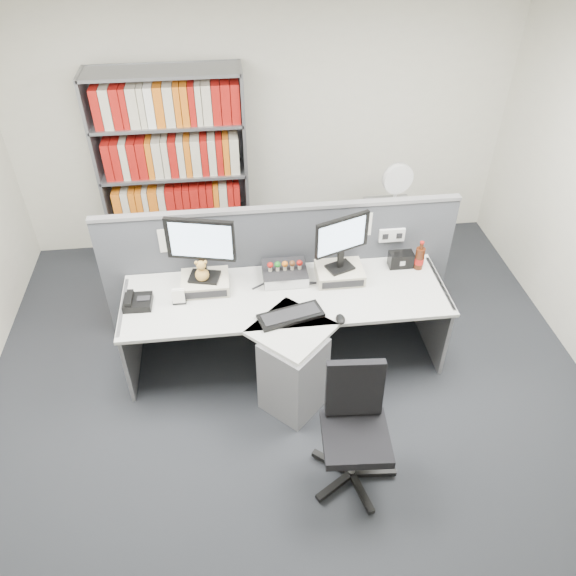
{
  "coord_description": "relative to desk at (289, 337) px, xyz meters",
  "views": [
    {
      "loc": [
        -0.39,
        -2.64,
        3.6
      ],
      "look_at": [
        0.0,
        0.65,
        0.92
      ],
      "focal_mm": 35.26,
      "sensor_mm": 36.0,
      "label": 1
    }
  ],
  "objects": [
    {
      "name": "desk_fan",
      "position": [
        1.2,
        1.4,
        0.56
      ],
      "size": [
        0.3,
        0.18,
        0.51
      ],
      "color": "white",
      "rests_on": "filing_cabinet"
    },
    {
      "name": "speaker",
      "position": [
        1.01,
        0.49,
        0.33
      ],
      "size": [
        0.2,
        0.11,
        0.13
      ],
      "primitive_type": "cube",
      "color": "black",
      "rests_on": "desk"
    },
    {
      "name": "monitor_left",
      "position": [
        -0.63,
        0.38,
        0.69
      ],
      "size": [
        0.53,
        0.22,
        0.54
      ],
      "color": "black",
      "rests_on": "monitor_riser_left"
    },
    {
      "name": "plush_toy",
      "position": [
        -0.65,
        0.36,
        0.45
      ],
      "size": [
        0.11,
        0.11,
        0.19
      ],
      "color": "gold",
      "rests_on": "monitor_riser_left"
    },
    {
      "name": "shelving_unit",
      "position": [
        -0.9,
        1.85,
        0.52
      ],
      "size": [
        1.41,
        0.4,
        2.0
      ],
      "color": "slate",
      "rests_on": "ground"
    },
    {
      "name": "monitor_riser_right",
      "position": [
        0.47,
        0.38,
        0.31
      ],
      "size": [
        0.38,
        0.31,
        0.1
      ],
      "color": "beige",
      "rests_on": "desk"
    },
    {
      "name": "monitor_right",
      "position": [
        0.47,
        0.38,
        0.65
      ],
      "size": [
        0.45,
        0.22,
        0.48
      ],
      "color": "black",
      "rests_on": "monitor_riser_right"
    },
    {
      "name": "mouse",
      "position": [
        0.38,
        -0.14,
        0.29
      ],
      "size": [
        0.07,
        0.11,
        0.04
      ],
      "primitive_type": "ellipsoid",
      "color": "black",
      "rests_on": "desk"
    },
    {
      "name": "office_chair",
      "position": [
        0.33,
        -0.93,
        0.04
      ],
      "size": [
        0.6,
        0.62,
        0.94
      ],
      "color": "silver",
      "rests_on": "ground"
    },
    {
      "name": "monitor_riser_left",
      "position": [
        -0.63,
        0.38,
        0.31
      ],
      "size": [
        0.38,
        0.31,
        0.1
      ],
      "color": "beige",
      "rests_on": "desk"
    },
    {
      "name": "keyboard",
      "position": [
        0.01,
        -0.05,
        0.28
      ],
      "size": [
        0.53,
        0.31,
        0.03
      ],
      "color": "black",
      "rests_on": "desk"
    },
    {
      "name": "desk_phone",
      "position": [
        -1.16,
        0.23,
        0.3
      ],
      "size": [
        0.22,
        0.2,
        0.09
      ],
      "color": "black",
      "rests_on": "desk"
    },
    {
      "name": "filing_cabinet",
      "position": [
        1.2,
        1.4,
        -0.11
      ],
      "size": [
        0.45,
        0.61,
        0.7
      ],
      "color": "slate",
      "rests_on": "ground"
    },
    {
      "name": "desktop_pc",
      "position": [
        0.02,
        0.44,
        0.31
      ],
      "size": [
        0.36,
        0.32,
        0.1
      ],
      "color": "black",
      "rests_on": "desk"
    },
    {
      "name": "partition",
      "position": [
        0.0,
        0.65,
        0.19
      ],
      "size": [
        3.0,
        0.08,
        1.27
      ],
      "color": "#45484F",
      "rests_on": "ground"
    },
    {
      "name": "desk_calendar",
      "position": [
        -0.84,
        0.22,
        0.32
      ],
      "size": [
        0.11,
        0.08,
        0.13
      ],
      "color": "black",
      "rests_on": "desk"
    },
    {
      "name": "room_shell",
      "position": [
        0.0,
        -0.6,
        1.33
      ],
      "size": [
        5.04,
        5.54,
        2.72
      ],
      "color": "silver",
      "rests_on": "ground"
    },
    {
      "name": "figurines",
      "position": [
        0.02,
        0.42,
        0.41
      ],
      "size": [
        0.29,
        0.05,
        0.09
      ],
      "color": "beige",
      "rests_on": "desktop_pc"
    },
    {
      "name": "cola_bottle",
      "position": [
        1.15,
        0.44,
        0.36
      ],
      "size": [
        0.08,
        0.08,
        0.27
      ],
      "color": "#3F190A",
      "rests_on": "desk"
    },
    {
      "name": "ground",
      "position": [
        0.0,
        -0.6,
        -0.46
      ],
      "size": [
        5.5,
        5.5,
        0.0
      ],
      "primitive_type": "plane",
      "color": "#282B30",
      "rests_on": "ground"
    },
    {
      "name": "desk",
      "position": [
        0.0,
        0.0,
        0.0
      ],
      "size": [
        2.6,
        1.2,
        0.72
      ],
      "color": "silver",
      "rests_on": "ground"
    }
  ]
}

